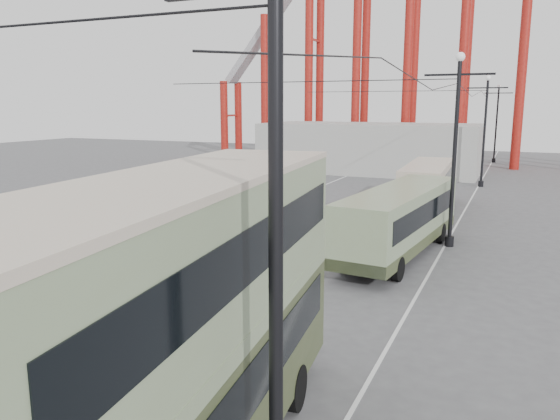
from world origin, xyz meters
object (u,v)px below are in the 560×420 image
at_px(lamp_post_near, 275,25).
at_px(single_decker_green, 400,218).
at_px(pedestrian, 265,250).
at_px(single_decker_cream, 427,184).
at_px(double_decker_bus, 183,319).

distance_m(lamp_post_near, single_decker_green, 19.41).
height_order(single_decker_green, pedestrian, single_decker_green).
bearing_deg(single_decker_green, single_decker_cream, 98.89).
distance_m(single_decker_green, pedestrian, 6.70).
bearing_deg(lamp_post_near, double_decker_bus, 154.03).
relative_size(lamp_post_near, single_decker_cream, 1.07).
distance_m(single_decker_cream, pedestrian, 16.97).
distance_m(double_decker_bus, single_decker_cream, 28.97).
bearing_deg(pedestrian, double_decker_bus, 88.93).
height_order(double_decker_bus, single_decker_cream, double_decker_bus).
bearing_deg(double_decker_bus, lamp_post_near, -32.66).
bearing_deg(single_decker_green, lamp_post_near, -77.98).
height_order(lamp_post_near, single_decker_green, lamp_post_near).
xyz_separation_m(single_decker_green, single_decker_cream, (-0.61, 11.72, -0.01)).
height_order(double_decker_bus, pedestrian, double_decker_bus).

